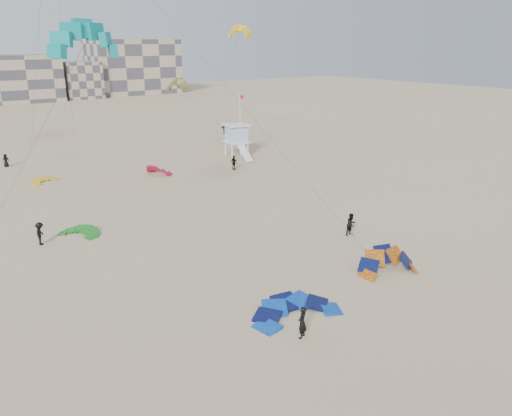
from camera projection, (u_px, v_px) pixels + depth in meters
ground at (278, 339)px, 26.52m from camera, size 320.00×320.00×0.00m
kite_ground_blue at (295, 314)px, 28.97m from camera, size 5.78×6.00×1.84m
kite_ground_orange at (388, 272)px, 34.24m from camera, size 5.49×5.46×4.39m
kite_ground_green at (80, 234)px, 41.06m from camera, size 4.78×4.71×1.53m
kite_ground_red_far at (159, 174)px, 59.87m from camera, size 4.49×4.41×3.52m
kite_ground_yellow at (45, 182)px, 56.56m from camera, size 4.10×4.20×1.26m
kitesurfer_main at (302, 322)px, 26.39m from camera, size 0.79×0.68×1.84m
kitesurfer_b at (351, 224)px, 40.63m from camera, size 0.95×0.76×1.86m
kitesurfer_c at (40, 234)px, 38.65m from camera, size 1.15×1.37×1.84m
kitesurfer_d at (234, 163)px, 61.66m from camera, size 0.72×1.13×1.78m
kitesurfer_e at (6, 160)px, 63.16m from camera, size 0.81×0.53×1.65m
kitesurfer_f at (224, 129)px, 86.07m from camera, size 0.61×1.72×1.83m
kite_fly_teal_a at (85, 43)px, 33.24m from camera, size 9.73×7.57×15.40m
kite_fly_olive at (177, 86)px, 61.31m from camera, size 9.58×7.68×10.17m
kite_fly_yellow at (239, 33)px, 73.17m from camera, size 4.67×6.90×16.66m
lifeguard_tower_near at (237, 140)px, 68.74m from camera, size 3.68×6.35×4.42m
flagpole at (240, 124)px, 67.37m from camera, size 0.70×0.11×8.67m
condo_east at (134, 67)px, 152.83m from camera, size 26.00×14.00×16.00m
condo_fill_right at (80, 80)px, 140.53m from camera, size 10.00×10.00×10.00m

